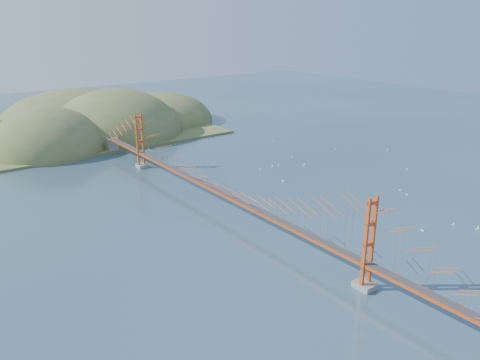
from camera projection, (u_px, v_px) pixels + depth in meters
ground at (221, 210)px, 78.58m from camera, size 320.00×320.00×0.00m
bridge at (220, 170)px, 76.42m from camera, size 2.20×94.40×12.00m
far_headlands at (88, 133)px, 131.49m from camera, size 84.00×58.00×25.00m
sailboat_2 at (453, 224)px, 72.81m from camera, size 0.51×0.51×0.57m
sailboat_0 at (283, 180)px, 92.55m from camera, size 0.54×0.62×0.71m
sailboat_8 at (274, 141)px, 121.95m from camera, size 0.54×0.54×0.57m
sailboat_10 at (422, 230)px, 70.93m from camera, size 0.47×0.57×0.67m
sailboat_5 at (407, 194)px, 85.33m from camera, size 0.43×0.52×0.60m
sailboat_4 at (278, 165)px, 102.18m from camera, size 0.56×0.56×0.61m
sailboat_7 at (260, 169)px, 99.32m from camera, size 0.54×0.49×0.62m
sailboat_14 at (400, 190)px, 87.50m from camera, size 0.41×0.51×0.60m
sailboat_12 at (149, 149)px, 114.57m from camera, size 0.61×0.61×0.68m
sailboat_9 at (335, 149)px, 114.85m from camera, size 0.60×0.60×0.66m
sailboat_1 at (292, 157)px, 107.89m from camera, size 0.62×0.62×0.65m
sailboat_16 at (304, 165)px, 102.06m from camera, size 0.63×0.60×0.71m
sailboat_11 at (388, 150)px, 113.88m from camera, size 0.55×0.55×0.60m
sailboat_6 at (478, 229)px, 71.27m from camera, size 0.68×0.68×0.71m
sailboat_13 at (407, 169)px, 99.34m from camera, size 0.53×0.53×0.60m
sailboat_3 at (272, 166)px, 101.28m from camera, size 0.50×0.46×0.56m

